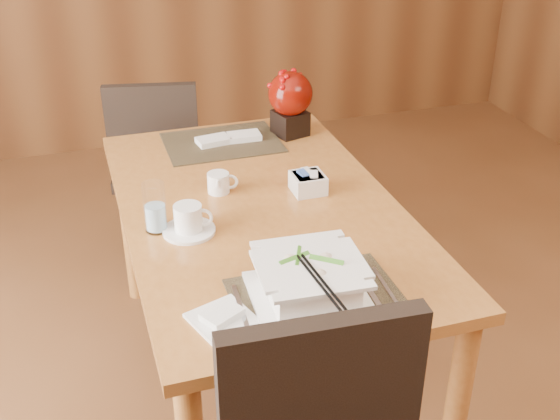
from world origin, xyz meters
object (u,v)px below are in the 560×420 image
object	(u,v)px
coffee_cup	(188,221)
sugar_caddy	(308,183)
dining_table	(261,231)
berry_decor	(290,100)
water_glass	(155,207)
soup_setting	(310,282)
creamer_jug	(218,183)
bread_plate	(222,319)
far_chair	(157,158)

from	to	relation	value
coffee_cup	sugar_caddy	xyz separation A→B (m)	(0.45, 0.15, -0.01)
dining_table	berry_decor	xyz separation A→B (m)	(0.29, 0.55, 0.25)
dining_table	water_glass	xyz separation A→B (m)	(-0.35, -0.05, 0.18)
soup_setting	sugar_caddy	distance (m)	0.64
dining_table	creamer_jug	size ratio (longest dim) A/B	15.34
bread_plate	coffee_cup	bearing A→B (deg)	89.41
sugar_caddy	bread_plate	bearing A→B (deg)	-126.38
soup_setting	bread_plate	xyz separation A→B (m)	(-0.24, -0.01, -0.06)
water_glass	berry_decor	bearing A→B (deg)	43.35
dining_table	berry_decor	bearing A→B (deg)	62.66
far_chair	berry_decor	bearing A→B (deg)	147.89
coffee_cup	sugar_caddy	size ratio (longest dim) A/B	1.52
creamer_jug	sugar_caddy	world-z (taller)	creamer_jug
water_glass	bread_plate	xyz separation A→B (m)	(0.09, -0.51, -0.08)
dining_table	far_chair	xyz separation A→B (m)	(-0.21, 1.02, -0.15)
coffee_cup	far_chair	xyz separation A→B (m)	(0.06, 1.12, -0.29)
water_glass	berry_decor	size ratio (longest dim) A/B	0.61
soup_setting	coffee_cup	size ratio (longest dim) A/B	1.96
bread_plate	creamer_jug	bearing A→B (deg)	77.49
soup_setting	far_chair	distance (m)	1.61
water_glass	berry_decor	distance (m)	0.88
berry_decor	bread_plate	world-z (taller)	berry_decor
sugar_caddy	far_chair	xyz separation A→B (m)	(-0.39, 0.97, -0.28)
dining_table	far_chair	size ratio (longest dim) A/B	1.67
water_glass	berry_decor	xyz separation A→B (m)	(0.64, 0.60, 0.07)
water_glass	soup_setting	bearing A→B (deg)	-56.49
dining_table	coffee_cup	size ratio (longest dim) A/B	9.06
sugar_caddy	berry_decor	bearing A→B (deg)	78.56
sugar_caddy	far_chair	distance (m)	1.08
soup_setting	sugar_caddy	world-z (taller)	soup_setting
dining_table	creamer_jug	world-z (taller)	creamer_jug
dining_table	sugar_caddy	world-z (taller)	sugar_caddy
bread_plate	far_chair	bearing A→B (deg)	87.82
sugar_caddy	water_glass	bearing A→B (deg)	-169.13
dining_table	soup_setting	world-z (taller)	soup_setting
berry_decor	coffee_cup	bearing A→B (deg)	-130.17
creamer_jug	far_chair	bearing A→B (deg)	111.29
soup_setting	water_glass	distance (m)	0.60
water_glass	sugar_caddy	bearing A→B (deg)	10.87
creamer_jug	sugar_caddy	distance (m)	0.31
dining_table	coffee_cup	xyz separation A→B (m)	(-0.26, -0.09, 0.14)
soup_setting	coffee_cup	distance (m)	0.51
dining_table	sugar_caddy	bearing A→B (deg)	16.17
dining_table	berry_decor	size ratio (longest dim) A/B	5.67
bread_plate	soup_setting	bearing A→B (deg)	2.58
creamer_jug	far_chair	world-z (taller)	far_chair
creamer_jug	berry_decor	bearing A→B (deg)	61.15
bread_plate	berry_decor	bearing A→B (deg)	63.61
sugar_caddy	far_chair	size ratio (longest dim) A/B	0.12
bread_plate	far_chair	xyz separation A→B (m)	(0.06, 1.58, -0.25)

